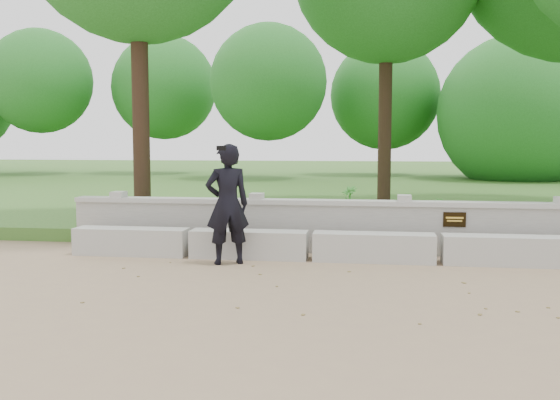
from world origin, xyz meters
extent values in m
plane|color=#917859|center=(0.00, 0.00, 0.00)|extent=(80.00, 80.00, 0.00)
cube|color=#316122|center=(0.00, 14.00, 0.12)|extent=(40.00, 22.00, 0.25)
cube|color=#B9B6AF|center=(-5.00, 1.90, 0.23)|extent=(1.90, 0.45, 0.45)
cube|color=#B9B6AF|center=(-3.00, 1.90, 0.23)|extent=(1.90, 0.45, 0.45)
cube|color=#B9B6AF|center=(-1.00, 1.90, 0.23)|extent=(1.90, 0.45, 0.45)
cube|color=#B9B6AF|center=(1.00, 1.90, 0.23)|extent=(1.90, 0.45, 0.45)
cube|color=#AEABA4|center=(0.00, 2.60, 0.41)|extent=(12.50, 0.25, 0.82)
cube|color=#B9B6AF|center=(0.00, 2.60, 0.86)|extent=(12.50, 0.35, 0.08)
cube|color=black|center=(0.30, 2.46, 0.62)|extent=(0.36, 0.02, 0.24)
imported|color=black|center=(-3.23, 1.38, 0.93)|extent=(0.80, 0.68, 1.85)
cube|color=black|center=(-3.23, 1.01, 1.79)|extent=(0.14, 0.07, 0.07)
cylinder|color=#382619|center=(-5.64, 4.13, 2.76)|extent=(0.34, 0.34, 5.01)
cylinder|color=#382619|center=(-0.72, 8.49, 2.78)|extent=(0.34, 0.34, 5.07)
imported|color=#36802B|center=(-2.83, 3.30, 0.54)|extent=(0.36, 0.30, 0.58)
imported|color=#36802B|center=(0.17, 3.90, 0.54)|extent=(0.34, 0.38, 0.57)
imported|color=#36802B|center=(-1.53, 5.98, 0.58)|extent=(0.49, 0.48, 0.65)
camera|label=1|loc=(-1.05, -7.91, 1.88)|focal=40.00mm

